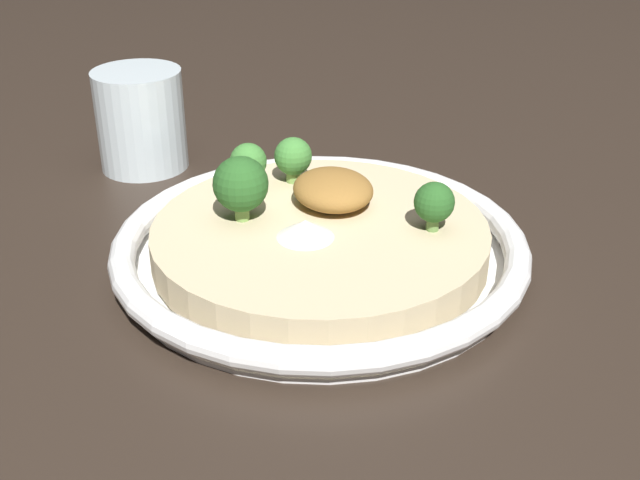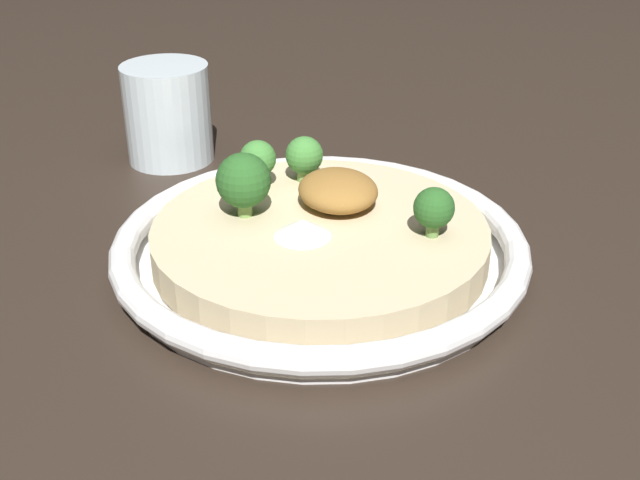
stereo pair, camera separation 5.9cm
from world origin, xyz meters
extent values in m
plane|color=#2D231C|center=(0.00, 0.00, 0.00)|extent=(6.00, 6.00, 0.00)
cylinder|color=white|center=(0.00, 0.00, 0.00)|extent=(0.29, 0.29, 0.01)
torus|color=white|center=(0.00, 0.00, 0.02)|extent=(0.31, 0.31, 0.02)
cylinder|color=#CCB78E|center=(0.00, 0.00, 0.02)|extent=(0.25, 0.25, 0.02)
cone|color=white|center=(-0.01, 0.02, 0.04)|extent=(0.04, 0.04, 0.01)
ellipsoid|color=olive|center=(0.03, -0.02, 0.05)|extent=(0.07, 0.06, 0.03)
cylinder|color=#668E47|center=(-0.04, -0.07, 0.04)|extent=(0.01, 0.01, 0.02)
sphere|color=#285B23|center=(-0.04, -0.07, 0.05)|extent=(0.03, 0.03, 0.03)
cylinder|color=#759E4C|center=(0.03, 0.05, 0.04)|extent=(0.01, 0.01, 0.02)
sphere|color=#285B23|center=(0.03, 0.05, 0.06)|extent=(0.04, 0.04, 0.04)
cylinder|color=#759E4C|center=(0.08, 0.03, 0.04)|extent=(0.01, 0.01, 0.02)
sphere|color=#428438|center=(0.08, 0.03, 0.06)|extent=(0.03, 0.03, 0.03)
cylinder|color=#759E4C|center=(0.08, -0.01, 0.04)|extent=(0.02, 0.02, 0.02)
sphere|color=#428438|center=(0.08, -0.01, 0.05)|extent=(0.03, 0.03, 0.03)
cylinder|color=silver|center=(0.24, 0.07, 0.05)|extent=(0.08, 0.08, 0.09)
camera|label=1|loc=(-0.47, 0.22, 0.30)|focal=45.00mm
camera|label=2|loc=(-0.49, 0.16, 0.30)|focal=45.00mm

